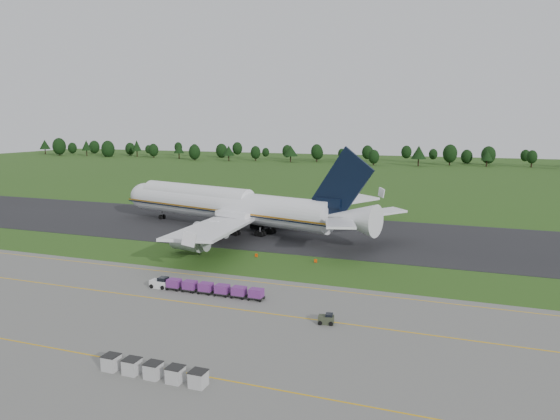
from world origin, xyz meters
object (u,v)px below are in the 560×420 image
at_px(aircraft, 230,205).
at_px(edge_markers, 285,258).
at_px(baggage_train, 204,287).
at_px(utility_cart, 326,320).
at_px(uld_row, 153,370).

distance_m(aircraft, edge_markers, 29.47).
bearing_deg(edge_markers, aircraft, 135.10).
bearing_deg(baggage_train, edge_markers, 79.23).
height_order(utility_cart, uld_row, uld_row).
height_order(utility_cart, edge_markers, utility_cart).
bearing_deg(uld_row, edge_markers, 94.66).
bearing_deg(baggage_train, utility_cart, -14.99).
height_order(baggage_train, edge_markers, baggage_train).
height_order(aircraft, uld_row, aircraft).
distance_m(aircraft, baggage_train, 45.60).
xyz_separation_m(aircraft, utility_cart, (35.68, -47.47, -4.95)).
bearing_deg(edge_markers, baggage_train, -100.77).
relative_size(aircraft, utility_cart, 34.49).
relative_size(utility_cart, uld_row, 0.18).
relative_size(utility_cart, edge_markers, 0.17).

